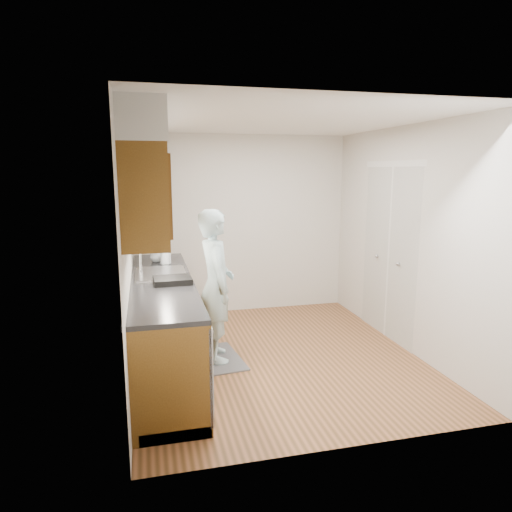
# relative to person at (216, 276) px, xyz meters

# --- Properties ---
(floor) EXTENTS (3.50, 3.50, 0.00)m
(floor) POSITION_rel_person_xyz_m (0.64, -0.07, -0.93)
(floor) COLOR #945B38
(floor) RESTS_ON ground
(ceiling) EXTENTS (3.50, 3.50, 0.00)m
(ceiling) POSITION_rel_person_xyz_m (0.64, -0.07, 1.57)
(ceiling) COLOR white
(ceiling) RESTS_ON wall_left
(wall_left) EXTENTS (0.02, 3.50, 2.50)m
(wall_left) POSITION_rel_person_xyz_m (-0.86, -0.07, 0.32)
(wall_left) COLOR silver
(wall_left) RESTS_ON floor
(wall_right) EXTENTS (0.02, 3.50, 2.50)m
(wall_right) POSITION_rel_person_xyz_m (2.14, -0.07, 0.32)
(wall_right) COLOR silver
(wall_right) RESTS_ON floor
(wall_back) EXTENTS (3.00, 0.02, 2.50)m
(wall_back) POSITION_rel_person_xyz_m (0.64, 1.68, 0.32)
(wall_back) COLOR silver
(wall_back) RESTS_ON floor
(counter) EXTENTS (0.64, 2.80, 1.30)m
(counter) POSITION_rel_person_xyz_m (-0.56, -0.07, -0.44)
(counter) COLOR brown
(counter) RESTS_ON floor
(upper_cabinets) EXTENTS (0.47, 2.80, 1.21)m
(upper_cabinets) POSITION_rel_person_xyz_m (-0.69, -0.02, 1.02)
(upper_cabinets) COLOR brown
(upper_cabinets) RESTS_ON wall_left
(closet_door) EXTENTS (0.02, 1.22, 2.05)m
(closet_door) POSITION_rel_person_xyz_m (2.13, 0.23, 0.10)
(closet_door) COLOR silver
(closet_door) RESTS_ON wall_right
(floor_mat) EXTENTS (0.57, 0.86, 0.02)m
(floor_mat) POSITION_rel_person_xyz_m (0.00, 0.00, -0.92)
(floor_mat) COLOR #5E5E61
(floor_mat) RESTS_ON floor
(person) EXTENTS (0.44, 0.65, 1.82)m
(person) POSITION_rel_person_xyz_m (0.00, 0.00, 0.00)
(person) COLOR #A6C4CA
(person) RESTS_ON floor_mat
(soap_bottle_a) EXTENTS (0.12, 0.12, 0.28)m
(soap_bottle_a) POSITION_rel_person_xyz_m (-0.49, 0.60, 0.15)
(soap_bottle_a) COLOR silver
(soap_bottle_a) RESTS_ON counter
(soap_bottle_b) EXTENTS (0.12, 0.12, 0.19)m
(soap_bottle_b) POSITION_rel_person_xyz_m (-0.48, 0.67, 0.11)
(soap_bottle_b) COLOR silver
(soap_bottle_b) RESTS_ON counter
(soap_bottle_c) EXTENTS (0.21, 0.21, 0.19)m
(soap_bottle_c) POSITION_rel_person_xyz_m (-0.59, 0.82, 0.11)
(soap_bottle_c) COLOR silver
(soap_bottle_c) RESTS_ON counter
(dish_rack) EXTENTS (0.37, 0.31, 0.06)m
(dish_rack) POSITION_rel_person_xyz_m (-0.46, -0.27, 0.04)
(dish_rack) COLOR black
(dish_rack) RESTS_ON counter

